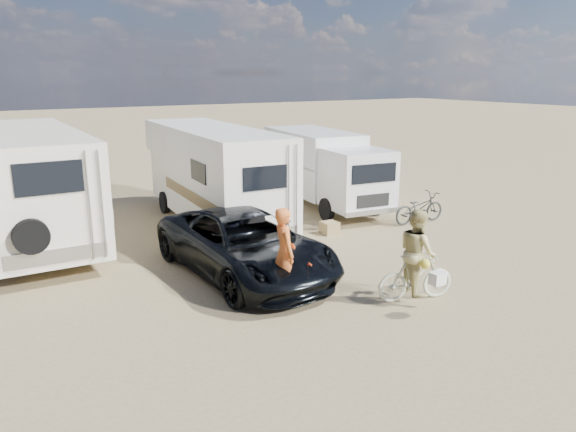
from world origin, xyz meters
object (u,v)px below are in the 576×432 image
dark_suv (245,244)px  bike_woman (415,277)px  bike_parked (419,208)px  rider_woman (417,260)px  cooler (264,244)px  box_truck (325,170)px  bike_man (285,283)px  rv_main (213,177)px  rv_left (32,188)px  rider_man (285,261)px  crate (330,228)px

dark_suv → bike_woman: (2.36, -3.19, -0.24)m
bike_parked → bike_woman: bearing=137.8°
dark_suv → rider_woman: 3.97m
cooler → box_truck: bearing=42.3°
rider_woman → bike_man: bearing=79.5°
box_truck → bike_parked: 3.79m
rider_woman → cooler: rider_woman is taller
rv_main → bike_parked: 6.55m
bike_woman → rv_left: bearing=52.2°
rider_woman → cooler: (-1.17, 4.46, -0.67)m
bike_man → cooler: (1.28, 3.24, -0.24)m
bike_man → bike_woman: size_ratio=1.04×
rider_man → dark_suv: bearing=10.4°
dark_suv → bike_man: (-0.09, -1.97, -0.29)m
rv_main → bike_parked: size_ratio=3.97×
rv_main → cooler: bearing=-86.7°
box_truck → bike_woman: bearing=-105.3°
bike_parked → crate: (-3.14, 0.47, -0.31)m
rider_woman → bike_parked: size_ratio=0.95×
box_truck → rider_woman: (-3.26, -7.98, -0.41)m
rider_man → crate: rider_man is taller
bike_woman → rider_man: rider_man is taller
rider_man → cooler: (1.28, 3.24, -0.72)m
box_truck → crate: bearing=-115.5°
rv_main → box_truck: bearing=7.5°
bike_man → rider_man: (0.00, 0.00, 0.48)m
crate → rv_left: bearing=154.9°
box_truck → cooler: bearing=-134.7°
rv_main → crate: rv_main is taller
box_truck → bike_man: bearing=-123.3°
rv_main → rider_man: size_ratio=3.96×
bike_man → rider_woman: rider_woman is taller
dark_suv → cooler: (1.19, 1.27, -0.53)m
rv_main → rider_woman: rv_main is taller
rider_man → bike_parked: 7.66m
rider_man → cooler: 3.56m
bike_woman → bike_parked: bearing=-29.0°
box_truck → cooler: box_truck is taller
rv_main → box_truck: 4.44m
cooler → rv_left: bearing=145.4°
rv_main → box_truck: size_ratio=1.18×
box_truck → bike_woman: size_ratio=3.74×
rider_woman → crate: 5.17m
rv_main → bike_parked: bearing=-26.1°
dark_suv → rv_main: bearing=71.9°
bike_parked → crate: size_ratio=4.12×
bike_man → bike_parked: bearing=-51.8°
rider_man → cooler: bearing=-8.5°
box_truck → bike_parked: size_ratio=3.36×
rider_woman → crate: rider_woman is taller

